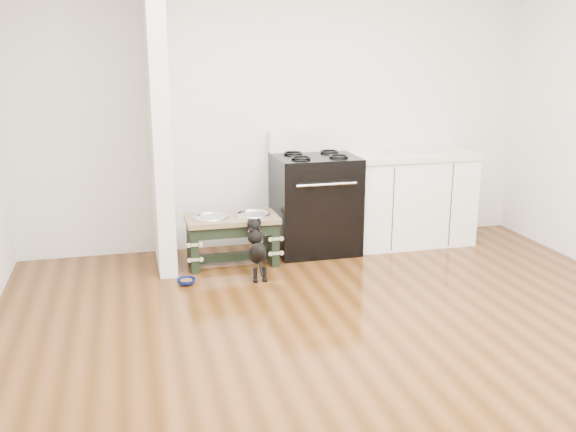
% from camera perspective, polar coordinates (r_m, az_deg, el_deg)
% --- Properties ---
extents(ground, '(5.00, 5.00, 0.00)m').
position_cam_1_polar(ground, '(4.27, 7.57, -11.89)').
color(ground, '#43240B').
rests_on(ground, ground).
extents(room_shell, '(5.00, 5.00, 5.00)m').
position_cam_1_polar(room_shell, '(3.83, 8.41, 10.34)').
color(room_shell, silver).
rests_on(room_shell, ground).
extents(partition_wall, '(0.15, 0.80, 2.70)m').
position_cam_1_polar(partition_wall, '(5.66, -11.45, 8.87)').
color(partition_wall, silver).
rests_on(partition_wall, ground).
extents(oven_range, '(0.76, 0.69, 1.14)m').
position_cam_1_polar(oven_range, '(6.11, 2.41, 1.27)').
color(oven_range, black).
rests_on(oven_range, ground).
extents(cabinet_run, '(1.24, 0.64, 0.91)m').
position_cam_1_polar(cabinet_run, '(6.47, 10.70, 1.57)').
color(cabinet_run, white).
rests_on(cabinet_run, ground).
extents(dog_feeder, '(0.81, 0.44, 0.46)m').
position_cam_1_polar(dog_feeder, '(5.75, -4.98, -1.28)').
color(dog_feeder, black).
rests_on(dog_feeder, ground).
extents(puppy, '(0.14, 0.42, 0.50)m').
position_cam_1_polar(puppy, '(5.44, -2.81, -2.71)').
color(puppy, black).
rests_on(puppy, ground).
extents(floor_bowl, '(0.17, 0.17, 0.05)m').
position_cam_1_polar(floor_bowl, '(5.40, -9.03, -5.77)').
color(floor_bowl, '#0C1654').
rests_on(floor_bowl, ground).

